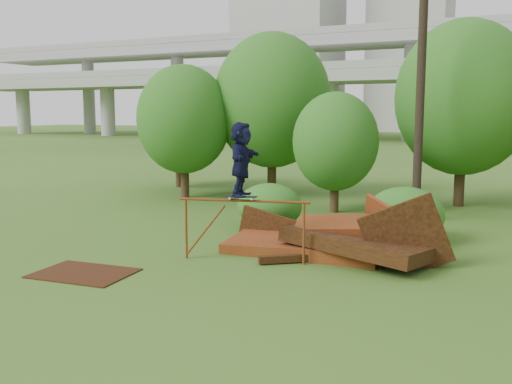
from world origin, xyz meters
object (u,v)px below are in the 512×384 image
at_px(scrap_pile, 333,241).
at_px(skater, 241,159).
at_px(utility_pole, 421,80).
at_px(flat_plate, 84,273).

distance_m(scrap_pile, skater, 3.21).
distance_m(scrap_pile, utility_pole, 6.92).
bearing_deg(skater, utility_pole, -34.63).
height_order(flat_plate, utility_pole, utility_pole).
bearing_deg(skater, scrap_pile, -59.49).
bearing_deg(scrap_pile, utility_pole, 78.30).
relative_size(skater, flat_plate, 0.83).
xyz_separation_m(scrap_pile, utility_pole, (1.11, 5.35, 4.25)).
bearing_deg(flat_plate, skater, 42.88).
distance_m(flat_plate, utility_pole, 11.90).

